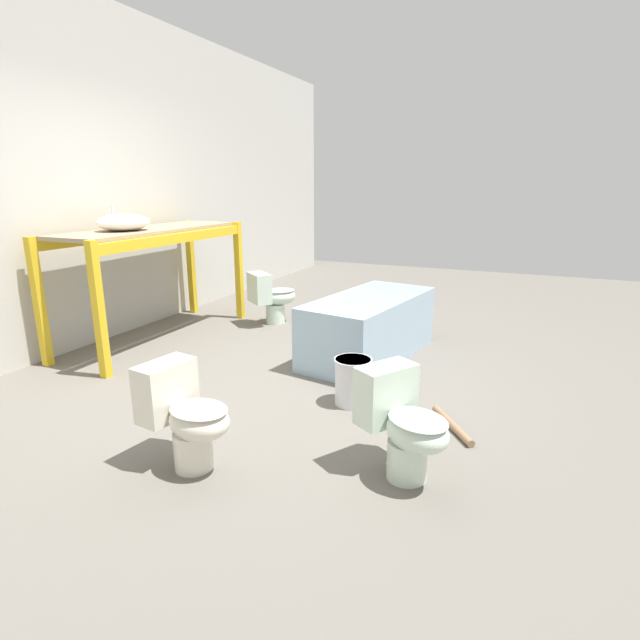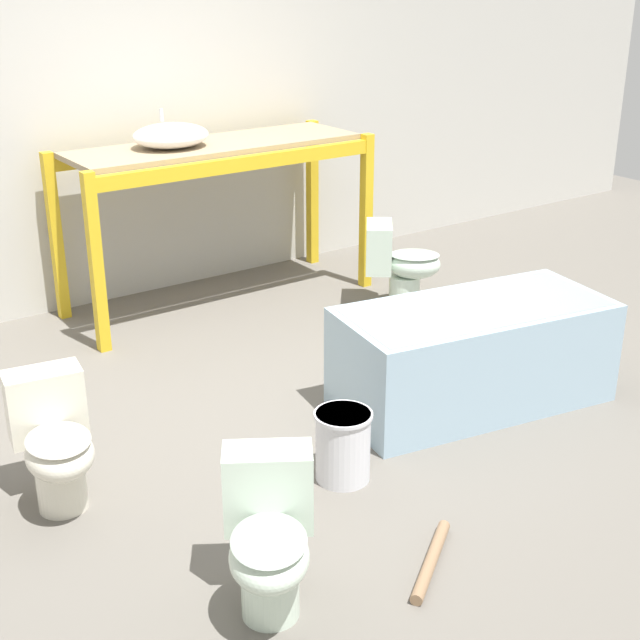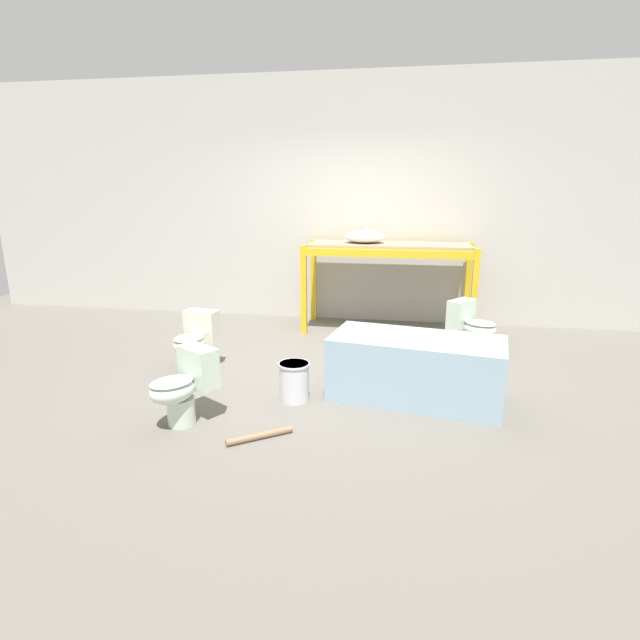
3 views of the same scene
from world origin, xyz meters
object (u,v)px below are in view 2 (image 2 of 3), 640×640
Objects in this scene: toilet_far at (400,263)px; toilet_extra at (55,441)px; bucket_white at (343,444)px; sink_basin at (171,136)px; toilet_near at (269,537)px; bathtub_main at (473,348)px.

toilet_far and toilet_extra have the same top height.
sink_basin is at bearing 80.81° from bucket_white.
toilet_near is 1.76× the size of bucket_white.
bathtub_main is 2.61× the size of toilet_far.
toilet_far is at bearing 74.96° from bathtub_main.
bucket_white is at bearing -17.27° from toilet_extra.
toilet_extra is at bearing 153.92° from bucket_white.
toilet_far is 2.95m from toilet_extra.
sink_basin is 0.32× the size of bathtub_main.
bucket_white is (-0.38, -2.37, -1.01)m from sink_basin.
toilet_extra reaches higher than bathtub_main.
toilet_extra is (-1.52, -1.82, -0.88)m from sink_basin.
toilet_extra reaches higher than bucket_white.
bucket_white is (-1.64, -1.56, -0.13)m from toilet_far.
toilet_near is at bearing -143.36° from bucket_white.
sink_basin is 0.85× the size of toilet_extra.
sink_basin is 2.41m from bathtub_main.
toilet_extra is (-0.39, 1.11, 0.00)m from toilet_near.
toilet_far is (1.26, -0.81, -0.88)m from sink_basin.
bathtub_main is 2.59× the size of toilet_near.
sink_basin reaches higher than bucket_white.
toilet_extra is 1.72× the size of bucket_white.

